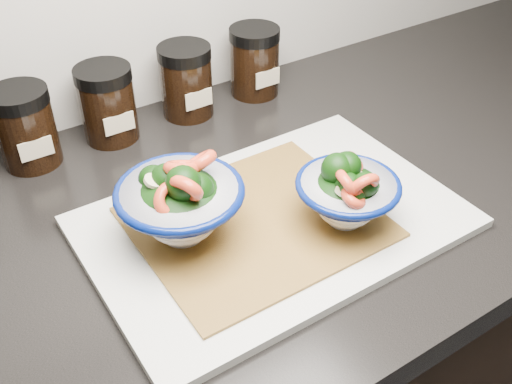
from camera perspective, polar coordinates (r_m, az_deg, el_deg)
countertop at (r=0.76m, az=-8.24°, el=-4.91°), size 3.50×0.60×0.04m
cutting_board at (r=0.74m, az=1.69°, el=-2.84°), size 0.45×0.30×0.01m
bamboo_mat at (r=0.73m, az=0.00°, el=-2.86°), size 0.28×0.24×0.00m
bowl_left at (r=0.68m, az=-7.19°, el=-1.00°), size 0.15×0.15×0.11m
bowl_right at (r=0.71m, az=8.69°, el=-0.13°), size 0.12×0.12×0.10m
spice_jar_b at (r=0.88m, az=-21.11°, el=5.77°), size 0.08×0.08×0.11m
spice_jar_c at (r=0.90m, az=-13.96°, el=8.17°), size 0.08×0.08×0.11m
spice_jar_d at (r=0.95m, az=-6.66°, el=10.46°), size 0.08×0.08×0.11m
spice_jar_e at (r=1.00m, az=-0.14°, el=12.34°), size 0.08×0.08×0.11m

